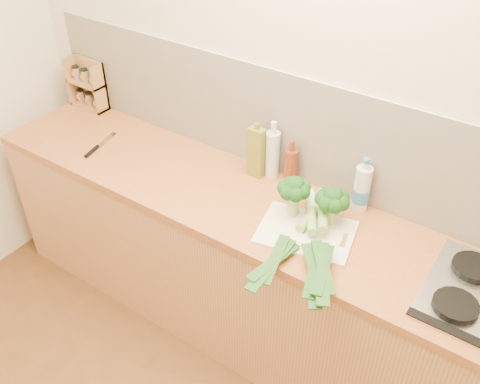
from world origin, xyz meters
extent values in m
plane|color=beige|center=(0.00, 1.50, 1.30)|extent=(3.50, 0.00, 3.50)
cube|color=silver|center=(0.00, 1.49, 1.17)|extent=(3.20, 0.02, 0.54)
cube|color=tan|center=(0.00, 1.20, 0.43)|extent=(3.20, 0.60, 0.86)
cube|color=#AF6833|center=(0.00, 1.20, 0.88)|extent=(3.20, 0.62, 0.04)
cylinder|color=black|center=(0.87, 1.08, 0.93)|extent=(0.17, 0.17, 0.03)
cylinder|color=black|center=(0.87, 1.32, 0.93)|extent=(0.17, 0.17, 0.03)
cube|color=white|center=(0.21, 1.15, 0.91)|extent=(0.46, 0.38, 0.01)
cylinder|color=#A5C472|center=(0.10, 1.22, 0.96)|extent=(0.05, 0.05, 0.10)
sphere|color=#133C10|center=(0.10, 1.22, 1.07)|extent=(0.09, 0.09, 0.09)
sphere|color=#133C10|center=(0.14, 1.22, 1.05)|extent=(0.07, 0.07, 0.07)
sphere|color=#133C10|center=(0.12, 1.25, 1.05)|extent=(0.07, 0.07, 0.07)
sphere|color=#133C10|center=(0.09, 1.26, 1.05)|extent=(0.07, 0.07, 0.07)
sphere|color=#133C10|center=(0.06, 1.24, 1.05)|extent=(0.07, 0.07, 0.07)
sphere|color=#133C10|center=(0.06, 1.20, 1.05)|extent=(0.07, 0.07, 0.07)
sphere|color=#133C10|center=(0.09, 1.18, 1.05)|extent=(0.07, 0.07, 0.07)
sphere|color=#133C10|center=(0.12, 1.18, 1.05)|extent=(0.07, 0.07, 0.07)
cylinder|color=#A5C472|center=(0.26, 1.26, 0.95)|extent=(0.04, 0.04, 0.08)
sphere|color=#133C10|center=(0.26, 1.26, 1.05)|extent=(0.09, 0.09, 0.09)
sphere|color=#133C10|center=(0.31, 1.26, 1.04)|extent=(0.07, 0.07, 0.07)
sphere|color=#133C10|center=(0.29, 1.29, 1.04)|extent=(0.07, 0.07, 0.07)
sphere|color=#133C10|center=(0.25, 1.30, 1.04)|extent=(0.07, 0.07, 0.07)
sphere|color=#133C10|center=(0.22, 1.28, 1.04)|extent=(0.07, 0.07, 0.07)
sphere|color=#133C10|center=(0.22, 1.24, 1.04)|extent=(0.07, 0.07, 0.07)
sphere|color=#133C10|center=(0.25, 1.22, 1.04)|extent=(0.07, 0.07, 0.07)
sphere|color=#133C10|center=(0.29, 1.23, 1.04)|extent=(0.07, 0.07, 0.07)
cylinder|color=white|center=(0.18, 1.33, 0.93)|extent=(0.05, 0.13, 0.04)
cylinder|color=#7FB158|center=(0.18, 1.20, 0.93)|extent=(0.05, 0.16, 0.04)
cube|color=#184318|center=(0.20, 0.89, 0.93)|extent=(0.08, 0.30, 0.02)
cube|color=#184318|center=(0.20, 0.87, 0.94)|extent=(0.07, 0.34, 0.01)
cube|color=#184318|center=(0.20, 0.90, 0.94)|extent=(0.11, 0.28, 0.02)
cylinder|color=white|center=(0.14, 1.30, 0.95)|extent=(0.10, 0.13, 0.04)
cylinder|color=#7FB158|center=(0.21, 1.18, 0.95)|extent=(0.12, 0.16, 0.04)
cube|color=#184318|center=(0.37, 0.91, 0.95)|extent=(0.14, 0.30, 0.02)
cube|color=#184318|center=(0.38, 0.89, 0.95)|extent=(0.21, 0.32, 0.01)
cube|color=#184318|center=(0.36, 0.92, 0.96)|extent=(0.22, 0.24, 0.02)
cylinder|color=white|center=(0.19, 1.32, 0.97)|extent=(0.09, 0.13, 0.04)
cylinder|color=#7FB158|center=(0.25, 1.20, 0.97)|extent=(0.11, 0.16, 0.04)
cube|color=#184318|center=(0.39, 0.93, 0.97)|extent=(0.13, 0.30, 0.02)
cube|color=#184318|center=(0.40, 0.91, 0.97)|extent=(0.20, 0.33, 0.01)
cube|color=#184318|center=(0.39, 0.94, 0.97)|extent=(0.21, 0.25, 0.02)
cube|color=silver|center=(-1.08, 1.21, 0.90)|extent=(0.07, 0.17, 0.00)
cylinder|color=black|center=(-1.05, 1.07, 0.91)|extent=(0.04, 0.11, 0.02)
cube|color=#AD774A|center=(-1.45, 1.47, 1.05)|extent=(0.25, 0.01, 0.30)
cube|color=#AD774A|center=(-1.45, 1.43, 0.91)|extent=(0.25, 0.10, 0.01)
cube|color=#AD774A|center=(-1.45, 1.43, 1.06)|extent=(0.25, 0.10, 0.01)
cube|color=#AD774A|center=(-1.57, 1.43, 1.05)|extent=(0.01, 0.10, 0.30)
cube|color=#AD774A|center=(-1.33, 1.43, 1.05)|extent=(0.01, 0.10, 0.30)
cylinder|color=gray|center=(-1.52, 1.43, 0.95)|extent=(0.04, 0.04, 0.07)
cylinder|color=gray|center=(-1.45, 1.43, 0.95)|extent=(0.04, 0.04, 0.07)
cylinder|color=gray|center=(-1.38, 1.43, 0.95)|extent=(0.04, 0.04, 0.07)
cylinder|color=gray|center=(-1.52, 1.43, 1.10)|extent=(0.04, 0.04, 0.07)
cylinder|color=gray|center=(-1.45, 1.43, 1.10)|extent=(0.04, 0.04, 0.07)
cylinder|color=gray|center=(-1.38, 1.43, 1.10)|extent=(0.04, 0.04, 0.07)
cube|color=olive|center=(-0.22, 1.40, 1.03)|extent=(0.08, 0.05, 0.26)
cylinder|color=olive|center=(-0.22, 1.40, 1.18)|extent=(0.02, 0.02, 0.03)
cylinder|color=silver|center=(-0.15, 1.44, 1.02)|extent=(0.07, 0.07, 0.25)
cylinder|color=silver|center=(-0.15, 1.44, 1.18)|extent=(0.03, 0.03, 0.06)
cylinder|color=maroon|center=(-0.04, 1.43, 0.99)|extent=(0.06, 0.06, 0.19)
cylinder|color=maroon|center=(-0.04, 1.43, 1.11)|extent=(0.03, 0.03, 0.05)
cylinder|color=silver|center=(0.32, 1.44, 1.01)|extent=(0.08, 0.08, 0.23)
cylinder|color=silver|center=(0.32, 1.44, 1.14)|extent=(0.03, 0.03, 0.03)
cylinder|color=teal|center=(0.32, 1.44, 0.98)|extent=(0.08, 0.08, 0.07)
camera|label=1|loc=(0.96, -0.46, 2.45)|focal=40.00mm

